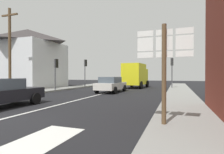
{
  "coord_description": "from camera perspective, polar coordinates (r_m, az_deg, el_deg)",
  "views": [
    {
      "loc": [
        6.1,
        -4.72,
        1.64
      ],
      "look_at": [
        0.76,
        10.2,
        1.47
      ],
      "focal_mm": 28.95,
      "sensor_mm": 36.0,
      "label": 1
    }
  ],
  "objects": [
    {
      "name": "delivery_truck",
      "position": [
        23.33,
        7.4,
        0.64
      ],
      "size": [
        2.78,
        5.14,
        3.05
      ],
      "color": "yellow",
      "rests_on": "ground"
    },
    {
      "name": "traffic_light_far_left",
      "position": [
        24.82,
        -8.41,
        3.21
      ],
      "size": [
        0.3,
        0.49,
        3.74
      ],
      "color": "#47474C",
      "rests_on": "ground"
    },
    {
      "name": "utility_pole",
      "position": [
        18.67,
        -29.58,
        7.91
      ],
      "size": [
        1.8,
        0.24,
        7.59
      ],
      "color": "brown",
      "rests_on": "ground"
    },
    {
      "name": "traffic_light_far_right",
      "position": [
        22.85,
        18.43,
        3.31
      ],
      "size": [
        0.3,
        0.49,
        3.68
      ],
      "color": "#47474C",
      "rests_on": "ground"
    },
    {
      "name": "lane_centre_stripe",
      "position": [
        12.44,
        -9.92,
        -6.95
      ],
      "size": [
        0.16,
        12.0,
        0.01
      ],
      "primitive_type": "cube",
      "color": "silver",
      "rests_on": "ground"
    },
    {
      "name": "traffic_light_near_left",
      "position": [
        19.44,
        -17.27,
        2.94
      ],
      "size": [
        0.3,
        0.49,
        3.29
      ],
      "color": "#47474C",
      "rests_on": "ground"
    },
    {
      "name": "lane_turn_arrow",
      "position": [
        5.16,
        -20.85,
        -17.9
      ],
      "size": [
        1.2,
        2.2,
        0.01
      ],
      "primitive_type": "cube",
      "color": "silver",
      "rests_on": "ground"
    },
    {
      "name": "sedan_near",
      "position": [
        10.68,
        -31.68,
        -4.21
      ],
      "size": [
        1.97,
        4.2,
        1.47
      ],
      "color": "black",
      "rests_on": "ground"
    },
    {
      "name": "route_sign_post",
      "position": [
        5.77,
        16.13,
        4.18
      ],
      "size": [
        1.66,
        0.14,
        3.2
      ],
      "color": "brown",
      "rests_on": "ground"
    },
    {
      "name": "sidewalk_right",
      "position": [
        12.82,
        21.08,
        -6.47
      ],
      "size": [
        2.25,
        44.0,
        0.14
      ],
      "primitive_type": "cube",
      "color": "gray",
      "rests_on": "ground"
    },
    {
      "name": "clapboard_house_left",
      "position": [
        25.29,
        -25.0,
        5.34
      ],
      "size": [
        8.0,
        7.85,
        7.43
      ],
      "color": "silver",
      "rests_on": "ground"
    },
    {
      "name": "sedan_far",
      "position": [
        17.14,
        -0.31,
        -2.33
      ],
      "size": [
        2.07,
        4.25,
        1.47
      ],
      "color": "beige",
      "rests_on": "ground"
    },
    {
      "name": "sidewalk_left",
      "position": [
        17.9,
        -24.8,
        -4.47
      ],
      "size": [
        2.25,
        44.0,
        0.14
      ],
      "primitive_type": "cube",
      "color": "gray",
      "rests_on": "ground"
    },
    {
      "name": "ground_plane",
      "position": [
        16.01,
        -2.8,
        -5.26
      ],
      "size": [
        80.0,
        80.0,
        0.0
      ],
      "primitive_type": "plane",
      "color": "black"
    }
  ]
}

